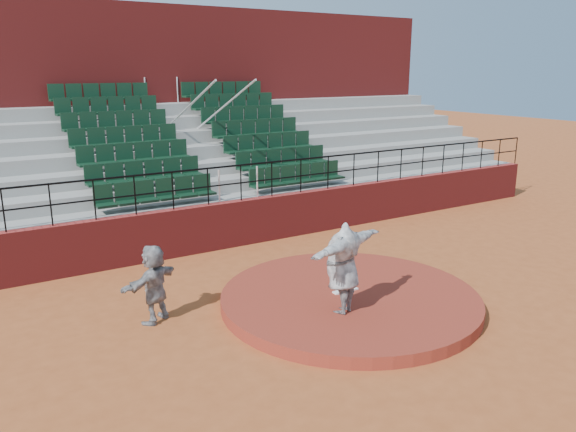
{
  "coord_description": "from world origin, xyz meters",
  "views": [
    {
      "loc": [
        -7.0,
        -8.78,
        4.9
      ],
      "look_at": [
        0.0,
        2.5,
        1.4
      ],
      "focal_mm": 35.0,
      "sensor_mm": 36.0,
      "label": 1
    }
  ],
  "objects": [
    {
      "name": "fielder",
      "position": [
        -3.79,
        1.4,
        0.8
      ],
      "size": [
        1.51,
        1.16,
        1.59
      ],
      "primitive_type": "imported",
      "rotation": [
        0.0,
        0.0,
        3.67
      ],
      "color": "black",
      "rests_on": "ground"
    },
    {
      "name": "press_box_facade",
      "position": [
        0.0,
        12.6,
        3.55
      ],
      "size": [
        24.0,
        3.0,
        7.1
      ],
      "primitive_type": "cube",
      "color": "maroon",
      "rests_on": "ground"
    },
    {
      "name": "pitcher",
      "position": [
        -0.71,
        -0.66,
        1.17
      ],
      "size": [
        2.33,
        1.34,
        1.83
      ],
      "primitive_type": "imported",
      "rotation": [
        0.0,
        0.0,
        3.49
      ],
      "color": "black",
      "rests_on": "pitchers_mound"
    },
    {
      "name": "wall_railing",
      "position": [
        0.0,
        5.0,
        2.03
      ],
      "size": [
        24.04,
        0.05,
        1.03
      ],
      "color": "black",
      "rests_on": "boundary_wall"
    },
    {
      "name": "seating_deck",
      "position": [
        0.0,
        8.65,
        1.44
      ],
      "size": [
        24.0,
        5.97,
        4.63
      ],
      "color": "gray",
      "rests_on": "ground"
    },
    {
      "name": "ground",
      "position": [
        0.0,
        0.0,
        0.0
      ],
      "size": [
        90.0,
        90.0,
        0.0
      ],
      "primitive_type": "plane",
      "color": "#A04D24",
      "rests_on": "ground"
    },
    {
      "name": "boundary_wall",
      "position": [
        0.0,
        5.0,
        0.65
      ],
      "size": [
        24.0,
        0.3,
        1.3
      ],
      "primitive_type": "cube",
      "color": "maroon",
      "rests_on": "ground"
    },
    {
      "name": "pitchers_mound",
      "position": [
        0.0,
        0.0,
        0.12
      ],
      "size": [
        5.5,
        5.5,
        0.25
      ],
      "primitive_type": "cylinder",
      "color": "maroon",
      "rests_on": "ground"
    },
    {
      "name": "pitching_rubber",
      "position": [
        0.0,
        0.15,
        0.27
      ],
      "size": [
        0.6,
        0.15,
        0.03
      ],
      "primitive_type": "cube",
      "color": "white",
      "rests_on": "pitchers_mound"
    }
  ]
}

